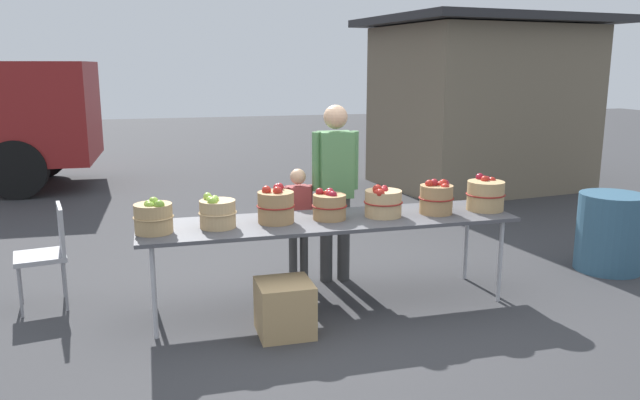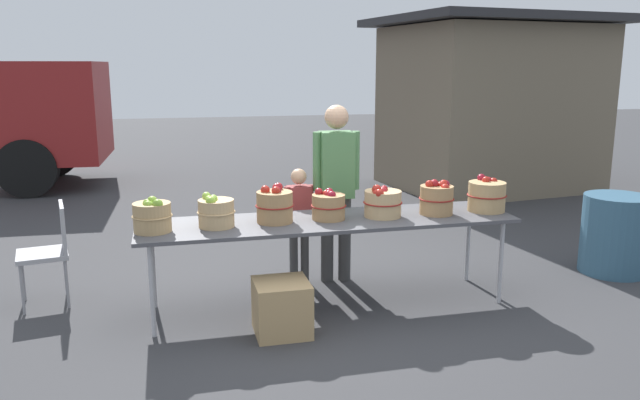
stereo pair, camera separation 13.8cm
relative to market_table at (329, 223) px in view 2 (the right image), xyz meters
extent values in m
plane|color=#38383A|center=(0.00, 0.00, -0.72)|extent=(40.00, 40.00, 0.00)
cube|color=#4C4C51|center=(0.00, 0.00, 0.02)|extent=(3.10, 0.76, 0.03)
cylinder|color=#B2B2B7|center=(-1.43, -0.30, -0.36)|extent=(0.04, 0.04, 0.72)
cylinder|color=#B2B2B7|center=(1.43, -0.30, -0.36)|extent=(0.04, 0.04, 0.72)
cylinder|color=#B2B2B7|center=(-1.43, 0.30, -0.36)|extent=(0.04, 0.04, 0.72)
cylinder|color=#B2B2B7|center=(1.43, 0.30, -0.36)|extent=(0.04, 0.04, 0.72)
cylinder|color=tan|center=(-1.40, -0.06, 0.15)|extent=(0.29, 0.29, 0.22)
torus|color=tan|center=(-1.40, -0.06, 0.16)|extent=(0.31, 0.31, 0.01)
sphere|color=#8CB738|center=(-1.43, -0.08, 0.26)|extent=(0.07, 0.07, 0.07)
sphere|color=#7AA833|center=(-1.36, -0.14, 0.26)|extent=(0.08, 0.08, 0.08)
sphere|color=#8CB738|center=(-1.42, -0.12, 0.25)|extent=(0.07, 0.07, 0.07)
sphere|color=#8CB738|center=(-1.40, -0.07, 0.27)|extent=(0.08, 0.08, 0.08)
sphere|color=#8CB738|center=(-1.43, -0.11, 0.25)|extent=(0.07, 0.07, 0.07)
cylinder|color=tan|center=(-0.92, -0.03, 0.14)|extent=(0.28, 0.28, 0.22)
torus|color=tan|center=(-0.92, -0.03, 0.15)|extent=(0.30, 0.30, 0.01)
sphere|color=#7AA833|center=(-0.94, -0.05, 0.25)|extent=(0.07, 0.07, 0.07)
sphere|color=#8CB738|center=(-0.96, -0.10, 0.25)|extent=(0.08, 0.08, 0.08)
sphere|color=#9EC647|center=(-0.94, -0.02, 0.26)|extent=(0.07, 0.07, 0.07)
sphere|color=#9EC647|center=(-0.98, 0.04, 0.27)|extent=(0.07, 0.07, 0.07)
sphere|color=#8CB738|center=(-0.97, 0.00, 0.25)|extent=(0.07, 0.07, 0.07)
cylinder|color=#A87F51|center=(-0.45, 0.01, 0.16)|extent=(0.29, 0.29, 0.25)
torus|color=maroon|center=(-0.45, 0.01, 0.17)|extent=(0.31, 0.31, 0.01)
sphere|color=#B22319|center=(-0.52, 0.02, 0.30)|extent=(0.07, 0.07, 0.07)
sphere|color=maroon|center=(-0.41, 0.10, 0.30)|extent=(0.07, 0.07, 0.07)
sphere|color=maroon|center=(-0.40, 0.10, 0.31)|extent=(0.07, 0.07, 0.07)
sphere|color=maroon|center=(-0.43, -0.01, 0.30)|extent=(0.07, 0.07, 0.07)
sphere|color=#B22319|center=(-0.44, -0.04, 0.30)|extent=(0.07, 0.07, 0.07)
cylinder|color=#A87F51|center=(0.00, 0.01, 0.14)|extent=(0.27, 0.27, 0.21)
torus|color=maroon|center=(0.00, 0.01, 0.15)|extent=(0.29, 0.29, 0.01)
sphere|color=maroon|center=(0.02, 0.08, 0.24)|extent=(0.07, 0.07, 0.07)
sphere|color=#B22319|center=(-0.01, 0.03, 0.24)|extent=(0.06, 0.06, 0.06)
sphere|color=maroon|center=(-0.07, 0.06, 0.26)|extent=(0.07, 0.07, 0.07)
sphere|color=maroon|center=(0.02, -0.04, 0.24)|extent=(0.07, 0.07, 0.07)
sphere|color=maroon|center=(0.00, -0.01, 0.24)|extent=(0.07, 0.07, 0.07)
cylinder|color=tan|center=(0.46, -0.01, 0.14)|extent=(0.31, 0.31, 0.22)
torus|color=maroon|center=(0.46, -0.01, 0.16)|extent=(0.33, 0.33, 0.01)
sphere|color=#B22319|center=(0.38, -0.10, 0.25)|extent=(0.08, 0.08, 0.08)
sphere|color=#B22319|center=(0.39, -0.06, 0.28)|extent=(0.08, 0.08, 0.08)
sphere|color=maroon|center=(0.49, 0.03, 0.26)|extent=(0.06, 0.06, 0.06)
sphere|color=maroon|center=(0.46, -0.02, 0.25)|extent=(0.08, 0.08, 0.08)
sphere|color=#B22319|center=(0.40, -0.11, 0.25)|extent=(0.08, 0.08, 0.08)
cylinder|color=#A87F51|center=(0.94, -0.04, 0.16)|extent=(0.28, 0.28, 0.24)
torus|color=maroon|center=(0.94, -0.04, 0.17)|extent=(0.30, 0.30, 0.01)
sphere|color=maroon|center=(0.91, -0.03, 0.30)|extent=(0.07, 0.07, 0.07)
sphere|color=#B22319|center=(0.98, -0.03, 0.27)|extent=(0.08, 0.08, 0.08)
sphere|color=maroon|center=(1.03, -0.01, 0.29)|extent=(0.07, 0.07, 0.07)
sphere|color=#B22319|center=(0.98, -0.11, 0.27)|extent=(0.07, 0.07, 0.07)
sphere|color=#B22319|center=(0.87, -0.03, 0.30)|extent=(0.07, 0.07, 0.07)
sphere|color=maroon|center=(0.90, 0.03, 0.28)|extent=(0.08, 0.08, 0.08)
sphere|color=#B22319|center=(1.01, -0.02, 0.29)|extent=(0.08, 0.08, 0.08)
cylinder|color=tan|center=(1.41, -0.03, 0.16)|extent=(0.32, 0.32, 0.26)
torus|color=maroon|center=(1.41, -0.03, 0.17)|extent=(0.34, 0.34, 0.01)
sphere|color=maroon|center=(1.46, 0.04, 0.29)|extent=(0.07, 0.07, 0.07)
sphere|color=maroon|center=(1.42, 0.09, 0.30)|extent=(0.08, 0.08, 0.08)
sphere|color=#B22319|center=(1.49, 0.01, 0.28)|extent=(0.07, 0.07, 0.07)
sphere|color=#B22319|center=(1.41, 0.00, 0.30)|extent=(0.07, 0.07, 0.07)
cylinder|color=#3F3F3F|center=(0.31, 0.59, -0.31)|extent=(0.12, 0.12, 0.80)
cylinder|color=#3F3F3F|center=(0.14, 0.60, -0.31)|extent=(0.12, 0.12, 0.80)
cube|color=#4C7F4C|center=(0.23, 0.60, 0.39)|extent=(0.31, 0.23, 0.60)
sphere|color=tan|center=(0.23, 0.60, 0.82)|extent=(0.22, 0.22, 0.22)
cylinder|color=#4C7F4C|center=(0.40, 0.59, 0.42)|extent=(0.08, 0.08, 0.54)
cylinder|color=#4C7F4C|center=(0.05, 0.60, 0.42)|extent=(0.08, 0.08, 0.54)
cylinder|color=#3F3F3F|center=(-0.07, 0.61, -0.45)|extent=(0.08, 0.08, 0.53)
cylinder|color=#3F3F3F|center=(-0.18, 0.59, -0.45)|extent=(0.08, 0.08, 0.53)
cube|color=maroon|center=(-0.13, 0.60, 0.01)|extent=(0.22, 0.17, 0.40)
sphere|color=tan|center=(-0.13, 0.60, 0.30)|extent=(0.14, 0.14, 0.14)
cylinder|color=maroon|center=(-0.01, 0.62, 0.03)|extent=(0.06, 0.06, 0.35)
cylinder|color=maroon|center=(-0.24, 0.58, 0.03)|extent=(0.06, 0.06, 0.35)
cube|color=maroon|center=(-3.16, 6.38, 0.53)|extent=(1.88, 2.17, 1.60)
cube|color=black|center=(-2.31, 6.34, 0.85)|extent=(0.11, 1.76, 0.80)
cylinder|color=black|center=(-3.28, 7.33, -0.27)|extent=(0.91, 0.32, 0.90)
cylinder|color=black|center=(-3.36, 5.43, -0.27)|extent=(0.91, 0.32, 0.90)
cube|color=#726651|center=(3.92, 4.57, 0.58)|extent=(3.28, 2.75, 2.60)
cube|color=#262628|center=(3.92, 4.57, 1.96)|extent=(3.83, 3.31, 0.12)
cube|color=white|center=(3.77, 3.37, 0.78)|extent=(1.39, 0.21, 0.90)
cube|color=#99999E|center=(-2.33, 0.59, -0.28)|extent=(0.46, 0.46, 0.04)
cube|color=#99999E|center=(-2.15, 0.62, -0.06)|extent=(0.10, 0.40, 0.40)
cylinder|color=gray|center=(-2.53, 0.73, -0.51)|extent=(0.02, 0.02, 0.42)
cylinder|color=gray|center=(-2.47, 0.39, -0.51)|extent=(0.02, 0.02, 0.42)
cylinder|color=gray|center=(-2.19, 0.79, -0.51)|extent=(0.02, 0.02, 0.42)
cylinder|color=gray|center=(-2.13, 0.45, -0.51)|extent=(0.02, 0.02, 0.42)
cylinder|color=#335972|center=(2.93, 0.18, -0.33)|extent=(0.63, 0.63, 0.77)
cube|color=tan|center=(-0.49, -0.47, -0.51)|extent=(0.41, 0.41, 0.41)
camera|label=1|loc=(-1.40, -4.84, 1.28)|focal=35.30mm
camera|label=2|loc=(-1.27, -4.87, 1.28)|focal=35.30mm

